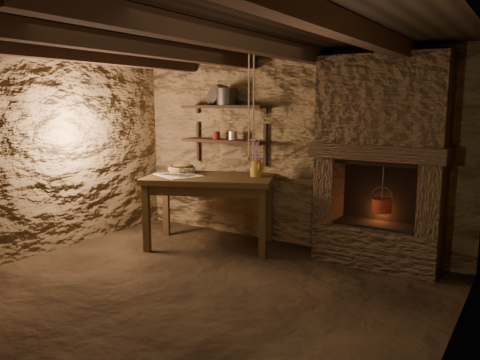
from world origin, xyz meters
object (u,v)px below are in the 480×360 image
Objects in this scene: iron_stockpot at (227,97)px; red_pot at (382,205)px; wooden_bowl at (182,169)px; work_table at (210,209)px; stoneware_jug at (256,160)px.

red_pot is at bearing -3.24° from iron_stockpot.
wooden_bowl is at bearing -135.98° from iron_stockpot.
iron_stockpot is 0.50× the size of red_pot.
work_table is 3.33× the size of red_pot.
red_pot is (1.54, 0.09, -0.40)m from stoneware_jug.
red_pot reaches higher than wooden_bowl.
red_pot reaches higher than work_table.
work_table is 6.72× the size of iron_stockpot.
iron_stockpot reaches higher than stoneware_jug.
stoneware_jug is at bearing 11.68° from wooden_bowl.
stoneware_jug reaches higher than work_table.
stoneware_jug is 0.99m from iron_stockpot.
iron_stockpot is at bearing 169.88° from stoneware_jug.
stoneware_jug is 1.05m from wooden_bowl.
red_pot is (2.04, 0.38, 0.22)m from work_table.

